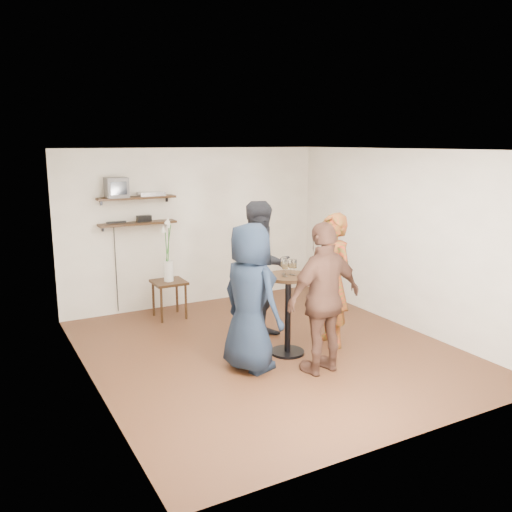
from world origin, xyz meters
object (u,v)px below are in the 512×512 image
Objects in this scene: side_table at (169,287)px; person_dark at (262,271)px; person_brown at (324,298)px; drinks_table at (288,304)px; person_plaid at (332,280)px; dvd_deck at (151,194)px; radio at (144,219)px; crt_monitor at (116,188)px; person_navy at (250,298)px.

person_dark is at bearing -60.07° from side_table.
person_brown is (0.08, -1.35, -0.06)m from person_dark.
person_plaid reaches higher than drinks_table.
dvd_deck reaches higher than person_dark.
person_brown reaches higher than radio.
dvd_deck is 1.48m from side_table.
person_navy is at bearing -73.56° from crt_monitor.
person_navy is (0.28, -2.77, -1.01)m from dvd_deck.
radio is at bearing 115.78° from side_table.
radio is 1.14m from side_table.
person_brown is (0.73, -0.48, 0.01)m from person_navy.
person_navy is at bearing -81.35° from person_plaid.
person_plaid is at bearing -45.53° from person_dark.
drinks_table reaches higher than side_table.
person_brown reaches higher than side_table.
crt_monitor is at bearing 119.60° from drinks_table.
drinks_table is at bearing -90.00° from person_dark.
dvd_deck is 0.22× the size of person_brown.
person_brown is at bearing -41.22° from person_plaid.
person_dark is (-0.00, 0.68, 0.29)m from drinks_table.
dvd_deck is at bearing 0.00° from radio.
person_navy is at bearing -126.88° from person_dark.
person_plaid reaches higher than side_table.
dvd_deck is at bearing 100.58° from side_table.
crt_monitor is 0.65m from radio.
crt_monitor reaches higher than person_navy.
person_brown is at bearing -70.75° from radio.
radio is 0.12× the size of person_brown.
dvd_deck is 0.38× the size of drinks_table.
person_dark is at bearing -134.47° from person_plaid.
dvd_deck is 2.31m from person_dark.
person_plaid is 0.93× the size of person_dark.
drinks_table is 0.58× the size of person_plaid.
crt_monitor is 0.55m from dvd_deck.
side_table is at bearing -35.51° from crt_monitor.
dvd_deck is 3.20m from person_plaid.
person_dark is at bearing -61.01° from radio.
crt_monitor reaches higher than dvd_deck.
drinks_table is at bearing -90.00° from person_brown.
person_navy is at bearing -84.30° from dvd_deck.
dvd_deck is 1.82× the size of radio.
dvd_deck reaches higher than side_table.
person_plaid is at bearing -98.65° from person_navy.
radio is 3.17m from person_plaid.
side_table is 1.75m from person_dark.
person_plaid is at bearing -56.22° from radio.
drinks_table is (1.06, -2.58, -0.84)m from radio.
person_dark reaches higher than side_table.
side_table is 2.98m from person_brown.
radio is 0.21× the size of drinks_table.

